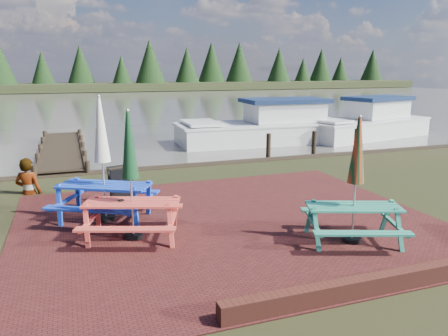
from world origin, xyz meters
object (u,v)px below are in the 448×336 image
chalkboard (121,185)px  boat_far (368,125)px  boat_near (269,129)px  person (25,158)px  picnic_table_teal (354,200)px  picnic_table_blue (104,179)px  jetty (62,149)px  picnic_table_red (132,196)px

chalkboard → boat_far: 15.73m
boat_near → person: person is taller
picnic_table_teal → chalkboard: size_ratio=2.61×
picnic_table_blue → jetty: picnic_table_blue is taller
jetty → person: size_ratio=4.64×
jetty → boat_near: size_ratio=1.05×
jetty → picnic_table_teal: bearing=-66.0°
picnic_table_red → chalkboard: size_ratio=2.71×
chalkboard → picnic_table_red: bearing=-106.6°
picnic_table_teal → chalkboard: (-3.93, 4.04, -0.37)m
picnic_table_teal → picnic_table_blue: 5.28m
picnic_table_teal → person: (-6.20, 5.81, 0.12)m
picnic_table_teal → chalkboard: picnic_table_teal is taller
picnic_table_teal → jetty: (-5.37, 12.07, -0.75)m
picnic_table_teal → picnic_table_blue: (-4.41, 2.90, 0.10)m
chalkboard → boat_far: (13.52, 8.03, 0.00)m
picnic_table_blue → person: 3.41m
picnic_table_teal → boat_far: size_ratio=0.32×
picnic_table_blue → boat_far: bearing=62.1°
picnic_table_blue → boat_far: (14.00, 9.17, -0.48)m
boat_near → boat_far: 5.52m
jetty → picnic_table_red: bearing=-82.4°
picnic_table_red → picnic_table_blue: bearing=127.7°
picnic_table_teal → jetty: size_ratio=0.27×
picnic_table_red → boat_near: 13.45m
picnic_table_red → picnic_table_teal: bearing=-2.7°
picnic_table_teal → boat_far: (9.59, 12.07, -0.37)m
chalkboard → boat_near: 11.56m
boat_near → person: size_ratio=4.42×
picnic_table_teal → boat_near: (4.08, 12.38, -0.37)m
picnic_table_red → person: size_ratio=1.30×
boat_near → picnic_table_blue: bearing=140.4°
boat_far → person: bearing=98.3°
picnic_table_blue → boat_near: picnic_table_blue is taller
boat_far → person: size_ratio=3.97×
boat_far → person: person is taller
picnic_table_red → boat_far: 17.14m
picnic_table_blue → boat_near: (8.49, 9.48, -0.48)m
chalkboard → jetty: chalkboard is taller
boat_far → chalkboard: bearing=107.4°
picnic_table_blue → jetty: (-0.96, 9.17, -0.85)m
picnic_table_red → chalkboard: 2.46m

